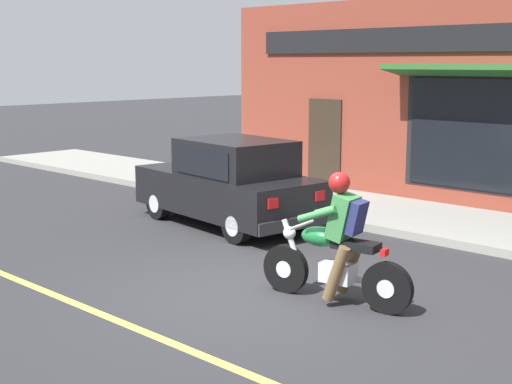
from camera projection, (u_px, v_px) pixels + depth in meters
The scene contains 7 objects.
ground_plane at pixel (254, 293), 9.08m from camera, with size 80.00×80.00×0.00m, color #2B2B2D.
sidewalk_curb at pixel (317, 201), 14.72m from camera, with size 2.60×22.00×0.14m, color gray.
lane_stripe at pixel (7, 275), 9.82m from camera, with size 0.12×19.80×0.01m, color #D1C64C.
storefront_building at pixel (467, 104), 13.79m from camera, with size 1.25×11.72×4.20m.
motorcycle_with_rider at pixel (337, 249), 8.60m from camera, with size 0.66×2.01×1.62m.
car_hatchback at pixel (229, 183), 12.74m from camera, with size 2.11×3.96×1.57m.
fire_hydrant at pixel (239, 164), 16.59m from camera, with size 0.36×0.24×0.88m.
Camera 1 is at (-6.33, -5.98, 2.89)m, focal length 50.00 mm.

